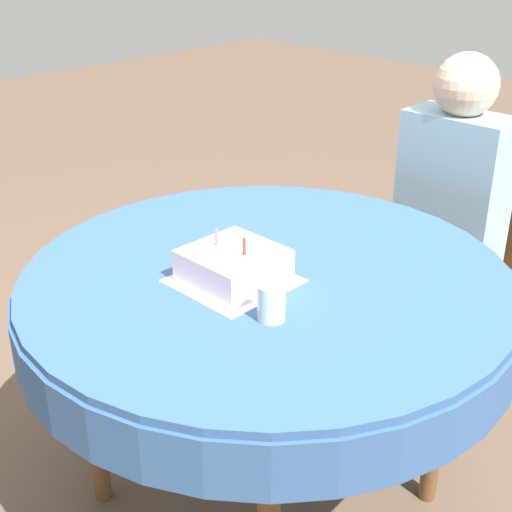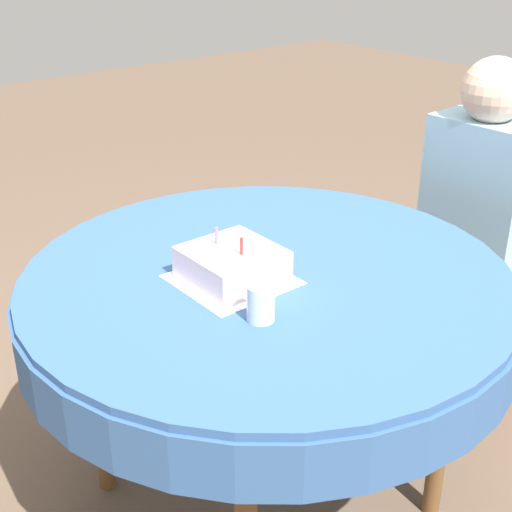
{
  "view_description": "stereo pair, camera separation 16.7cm",
  "coord_description": "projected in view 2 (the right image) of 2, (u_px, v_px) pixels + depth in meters",
  "views": [
    {
      "loc": [
        1.12,
        -1.16,
        1.58
      ],
      "look_at": [
        -0.01,
        -0.03,
        0.81
      ],
      "focal_mm": 50.0,
      "sensor_mm": 36.0,
      "label": 1
    },
    {
      "loc": [
        1.23,
        -1.03,
        1.58
      ],
      "look_at": [
        -0.01,
        -0.03,
        0.81
      ],
      "focal_mm": 50.0,
      "sensor_mm": 36.0,
      "label": 2
    }
  ],
  "objects": [
    {
      "name": "ground_plane",
      "position": [
        266.0,
        497.0,
        2.13
      ],
      "size": [
        12.0,
        12.0,
        0.0
      ],
      "primitive_type": "plane",
      "color": "brown"
    },
    {
      "name": "dining_table",
      "position": [
        267.0,
        302.0,
        1.84
      ],
      "size": [
        1.27,
        1.27,
        0.76
      ],
      "color": "#335689",
      "rests_on": "ground_plane"
    },
    {
      "name": "chair",
      "position": [
        481.0,
        261.0,
        2.51
      ],
      "size": [
        0.44,
        0.44,
        0.88
      ],
      "rotation": [
        0.0,
        0.0,
        0.02
      ],
      "color": "brown",
      "rests_on": "ground_plane"
    },
    {
      "name": "person",
      "position": [
        475.0,
        205.0,
        2.35
      ],
      "size": [
        0.36,
        0.29,
        1.19
      ],
      "rotation": [
        0.0,
        0.0,
        0.02
      ],
      "color": "#DBB293",
      "rests_on": "ground_plane"
    },
    {
      "name": "napkin",
      "position": [
        232.0,
        280.0,
        1.76
      ],
      "size": [
        0.26,
        0.26,
        0.0
      ],
      "color": "white",
      "rests_on": "dining_table"
    },
    {
      "name": "birthday_cake",
      "position": [
        232.0,
        264.0,
        1.74
      ],
      "size": [
        0.21,
        0.21,
        0.13
      ],
      "color": "silver",
      "rests_on": "dining_table"
    },
    {
      "name": "drinking_glass",
      "position": [
        261.0,
        303.0,
        1.57
      ],
      "size": [
        0.06,
        0.06,
        0.09
      ],
      "color": "silver",
      "rests_on": "dining_table"
    }
  ]
}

